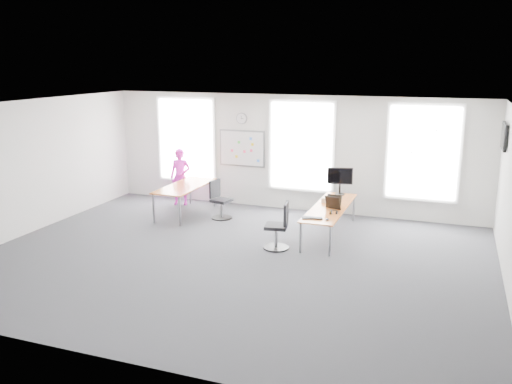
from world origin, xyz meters
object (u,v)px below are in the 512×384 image
at_px(desk_right, 330,209).
at_px(monitor, 340,179).
at_px(chair_left, 220,202).
at_px(keyboard, 312,218).
at_px(headphones, 334,212).
at_px(chair_right, 279,228).
at_px(desk_left, 185,188).
at_px(person, 180,177).

bearing_deg(desk_right, monitor, 91.34).
distance_m(chair_left, keyboard, 3.11).
bearing_deg(desk_right, chair_left, 171.69).
xyz_separation_m(keyboard, headphones, (0.34, 0.49, 0.03)).
bearing_deg(chair_right, desk_right, 137.53).
distance_m(keyboard, headphones, 0.59).
bearing_deg(monitor, chair_right, -120.12).
bearing_deg(desk_right, chair_right, -123.01).
bearing_deg(monitor, desk_left, 178.50).
bearing_deg(desk_right, headphones, -70.25).
bearing_deg(person, monitor, -13.06).
distance_m(person, keyboard, 4.86).
height_order(desk_left, person, person).
bearing_deg(monitor, headphones, -94.73).
distance_m(desk_right, person, 4.60).
bearing_deg(chair_right, desk_left, -128.15).
xyz_separation_m(desk_left, headphones, (4.04, -0.99, 0.02)).
relative_size(chair_right, headphones, 6.29).
xyz_separation_m(person, headphones, (4.61, -1.83, -0.06)).
bearing_deg(monitor, chair_left, -177.68).
distance_m(keyboard, monitor, 2.24).
relative_size(desk_left, chair_left, 2.16).
distance_m(chair_right, person, 4.41).
xyz_separation_m(chair_left, person, (-1.54, 0.86, 0.35)).
distance_m(desk_right, chair_right, 1.48).
bearing_deg(desk_left, chair_right, -28.70).
xyz_separation_m(chair_right, chair_left, (-2.08, 1.65, -0.02)).
bearing_deg(person, chair_left, -40.63).
height_order(desk_right, desk_left, desk_left).
relative_size(chair_left, person, 0.63).
height_order(keyboard, headphones, headphones).
height_order(desk_left, chair_right, chair_right).
xyz_separation_m(desk_left, person, (-0.58, 0.84, 0.07)).
xyz_separation_m(desk_right, chair_right, (-0.80, -1.23, -0.19)).
relative_size(person, headphones, 9.65).
distance_m(desk_right, keyboard, 1.05).
xyz_separation_m(chair_right, person, (-3.62, 2.50, 0.33)).
distance_m(chair_right, monitor, 2.59).
bearing_deg(monitor, keyboard, -105.18).
bearing_deg(headphones, chair_left, 160.66).
bearing_deg(desk_left, keyboard, -21.76).
bearing_deg(headphones, person, 156.60).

